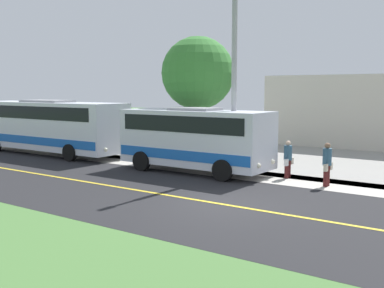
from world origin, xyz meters
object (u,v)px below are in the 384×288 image
Objects in this scene: transit_bus_rear at (48,124)px; tree_curbside at (198,73)px; street_light_pole at (233,76)px; pedestrian_with_bags at (327,163)px; shuttle_bus_front at (195,137)px; pedestrian_waiting at (288,158)px.

tree_curbside reaches higher than transit_bus_rear.
pedestrian_with_bags is at bearing 88.95° from street_light_pole.
street_light_pole reaches higher than tree_curbside.
shuttle_bus_front is 0.66× the size of transit_bus_rear.
tree_curbside is (-1.89, -5.92, 3.69)m from pedestrian_waiting.
shuttle_bus_front is at bearing -75.36° from pedestrian_waiting.
street_light_pole is (-0.32, 12.15, 2.59)m from transit_bus_rear.
shuttle_bus_front is 4.51× the size of pedestrian_waiting.
street_light_pole reaches higher than transit_bus_rear.
street_light_pole reaches higher than pedestrian_waiting.
tree_curbside is (-2.53, -3.57, 0.23)m from street_light_pole.
transit_bus_rear is 6.41× the size of pedestrian_with_bags.
street_light_pole reaches higher than pedestrian_with_bags.
street_light_pole is (-0.08, -4.27, 3.40)m from pedestrian_with_bags.
shuttle_bus_front is 3.21m from street_light_pole.
pedestrian_with_bags is 0.22× the size of street_light_pole.
transit_bus_rear is at bearing -88.51° from street_light_pole.
shuttle_bus_front is at bearing 89.45° from transit_bus_rear.
pedestrian_waiting is 0.20× the size of street_light_pole.
pedestrian_with_bags is (-0.34, 5.96, -0.69)m from shuttle_bus_front.
shuttle_bus_front is 4.56m from tree_curbside.
pedestrian_waiting is at bearing 105.19° from street_light_pole.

